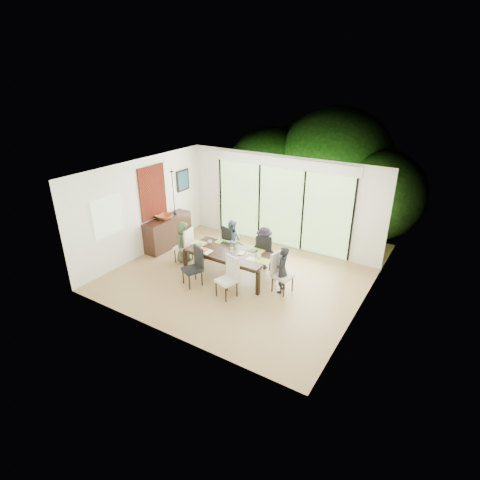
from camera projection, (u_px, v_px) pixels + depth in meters
The scene contains 62 objects.
floor at pixel (235, 280), 9.40m from camera, with size 6.00×5.00×0.01m, color brown.
ceiling at pixel (234, 174), 8.29m from camera, with size 6.00×5.00×0.01m, color white.
wall_back at pixel (281, 202), 10.79m from camera, with size 6.00×0.02×2.70m, color white.
wall_front at pixel (161, 274), 6.90m from camera, with size 6.00×0.02×2.70m, color white.
wall_left at pixel (143, 208), 10.30m from camera, with size 0.02×5.00×2.70m, color silver.
wall_right at pixel (362, 261), 7.39m from camera, with size 0.02×5.00×2.70m, color silver.
glass_doors at pixel (281, 207), 10.82m from camera, with size 4.20×0.02×2.30m, color #598C3F.
blinds_header at pixel (282, 163), 10.28m from camera, with size 4.40×0.06×0.28m, color white.
mullion_a at pixel (221, 196), 11.83m from camera, with size 0.05×0.04×2.30m, color black.
mullion_b at pixel (259, 203), 11.15m from camera, with size 0.05×0.04×2.30m, color black.
mullion_c at pixel (303, 212), 10.47m from camera, with size 0.05×0.04×2.30m, color black.
mullion_d at pixel (352, 221), 9.80m from camera, with size 0.05×0.04×2.30m, color black.
side_window at pixel (108, 216), 9.29m from camera, with size 0.02×0.90×1.00m, color #8CAD7F.
deck at pixel (292, 236), 12.05m from camera, with size 6.00×1.80×0.10m, color brown.
rail_top at pixel (303, 211), 12.43m from camera, with size 6.00×0.08×0.06m, color brown.
foliage_left at pixel (270, 172), 13.71m from camera, with size 3.20×3.20×3.20m, color #14380F.
foliage_mid at pixel (334, 166), 12.96m from camera, with size 4.00×4.00×4.00m, color #14380F.
foliage_right at pixel (380, 195), 11.69m from camera, with size 2.80×2.80×2.80m, color #14380F.
foliage_far at pixel (314, 164), 14.06m from camera, with size 3.60×3.60×3.60m, color #14380F.
table_top at pixel (229, 253), 9.36m from camera, with size 2.14×0.98×0.05m, color black.
table_apron at pixel (229, 255), 9.39m from camera, with size 1.96×0.80×0.09m, color black.
table_leg_fl at pixel (185, 261), 9.69m from camera, with size 0.08×0.08×0.61m, color black.
table_leg_fr at pixel (258, 283), 8.64m from camera, with size 0.08×0.08×0.61m, color black.
table_leg_bl at pixel (205, 249), 10.35m from camera, with size 0.08×0.08×0.61m, color black.
table_leg_br at pixel (275, 268), 9.31m from camera, with size 0.08×0.08×0.61m, color black.
chair_left_end at pixel (183, 245), 10.15m from camera, with size 0.41×0.41×0.98m, color white, non-canonical shape.
chair_right_end at pixel (283, 273), 8.70m from camera, with size 0.41×0.41×0.98m, color beige, non-canonical shape.
chair_far_left at pixel (233, 242), 10.30m from camera, with size 0.41×0.41×0.98m, color black, non-canonical shape.
chair_far_right at pixel (264, 251), 9.81m from camera, with size 0.41×0.41×0.98m, color black, non-canonical shape.
chair_near_left at pixel (192, 267), 8.99m from camera, with size 0.41×0.41×0.98m, color black, non-canonical shape.
chair_near_right at pixel (226, 278), 8.51m from camera, with size 0.41×0.41×0.98m, color beige, non-canonical shape.
person_left_end at pixel (183, 242), 10.10m from camera, with size 0.54×0.34×1.15m, color #3F4D33.
person_right_end at pixel (282, 270), 8.67m from camera, with size 0.54×0.34×1.15m, color black.
person_far_left at pixel (232, 240), 10.25m from camera, with size 0.54×0.34×1.15m, color #6E879F.
person_far_right at pixel (264, 248), 9.76m from camera, with size 0.54×0.34×1.15m, color black.
placemat_left at pixel (199, 243), 9.81m from camera, with size 0.39×0.28×0.01m, color #97C145.
placemat_right at pixel (262, 261), 8.89m from camera, with size 0.39×0.28×0.01m, color #98AB3D.
placemat_far_l at pixel (223, 242), 9.88m from camera, with size 0.39×0.28×0.01m, color #90B13F.
placemat_far_r at pixel (256, 251), 9.39m from camera, with size 0.39×0.28×0.01m, color #95AE3E.
placemat_paper at pixel (204, 251), 9.38m from camera, with size 0.39×0.28×0.01m, color white.
tablet_far_l at pixel (225, 243), 9.79m from camera, with size 0.23×0.16×0.01m, color black.
tablet_far_r at pixel (253, 251), 9.37m from camera, with size 0.21×0.15×0.01m, color black.
papers at pixel (252, 259), 8.97m from camera, with size 0.27×0.20×0.00m, color white.
platter_base at pixel (204, 250), 9.38m from camera, with size 0.23×0.23×0.02m, color white.
platter_snacks at pixel (204, 250), 9.37m from camera, with size 0.18×0.18×0.01m, color orange.
vase at pixel (232, 249), 9.34m from camera, with size 0.07×0.07×0.11m, color silver.
hyacinth_stems at pixel (232, 246), 9.30m from camera, with size 0.04×0.04×0.14m, color #337226.
hyacinth_blooms at pixel (232, 242), 9.26m from camera, with size 0.10×0.10×0.10m, color #5354D1.
laptop at pixel (200, 245), 9.68m from camera, with size 0.29×0.19×0.02m, color silver.
cup_a at pixel (210, 242), 9.79m from camera, with size 0.11×0.11×0.09m, color white.
cup_b at pixel (232, 253), 9.18m from camera, with size 0.09×0.09×0.08m, color white.
cup_c at pixel (259, 256), 9.02m from camera, with size 0.11×0.11×0.09m, color white.
book at pixel (239, 253), 9.26m from camera, with size 0.15×0.20×0.02m, color white.
sideboard at pixel (168, 232), 11.05m from camera, with size 0.45×1.62×0.91m, color black.
bowl at pixel (164, 217), 10.77m from camera, with size 0.48×0.48×0.12m, color brown.
candlestick_base at pixel (175, 213), 11.13m from camera, with size 0.10×0.10×0.04m, color black.
candlestick_shaft at pixel (173, 193), 10.87m from camera, with size 0.02×0.02×1.26m, color black.
candlestick_pan at pixel (172, 172), 10.61m from camera, with size 0.10×0.10×0.03m, color black.
candle at pixel (172, 169), 10.59m from camera, with size 0.04×0.04×0.10m, color silver.
tapestry at pixel (153, 192), 10.45m from camera, with size 0.02×1.00×1.50m, color maroon.
art_frame at pixel (183, 180), 11.44m from camera, with size 0.03×0.55×0.65m, color black.
art_canvas at pixel (183, 180), 11.43m from camera, with size 0.01×0.45×0.55m, color #163C49.
Camera 1 is at (4.44, -6.86, 4.75)m, focal length 28.00 mm.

